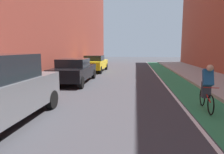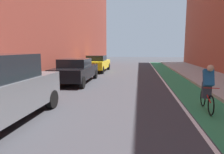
# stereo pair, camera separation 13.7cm
# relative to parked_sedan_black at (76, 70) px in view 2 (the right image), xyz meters

# --- Properties ---
(ground_plane) EXTENTS (85.69, 85.69, 0.00)m
(ground_plane) POSITION_rel_parked_sedan_black_xyz_m (3.12, -1.72, -0.79)
(ground_plane) COLOR #38383D
(bike_lane_paint) EXTENTS (1.60, 38.95, 0.00)m
(bike_lane_paint) POSITION_rel_parked_sedan_black_xyz_m (6.48, 0.28, -0.79)
(bike_lane_paint) COLOR #2D8451
(bike_lane_paint) RESTS_ON ground
(lane_divider_stripe) EXTENTS (0.12, 38.95, 0.00)m
(lane_divider_stripe) POSITION_rel_parked_sedan_black_xyz_m (5.58, 0.28, -0.79)
(lane_divider_stripe) COLOR white
(lane_divider_stripe) RESTS_ON ground
(parked_sedan_black) EXTENTS (2.07, 4.85, 1.53)m
(parked_sedan_black) POSITION_rel_parked_sedan_black_xyz_m (0.00, 0.00, 0.00)
(parked_sedan_black) COLOR black
(parked_sedan_black) RESTS_ON ground
(parked_sedan_yellow_cab) EXTENTS (1.86, 4.50, 1.53)m
(parked_sedan_yellow_cab) POSITION_rel_parked_sedan_black_xyz_m (-0.00, 6.29, -0.00)
(parked_sedan_yellow_cab) COLOR yellow
(parked_sedan_yellow_cab) RESTS_ON ground
(cyclist_trailing) EXTENTS (0.48, 1.71, 1.61)m
(cyclist_trailing) POSITION_rel_parked_sedan_black_xyz_m (6.30, -4.88, 0.02)
(cyclist_trailing) COLOR black
(cyclist_trailing) RESTS_ON ground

